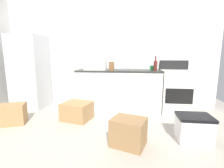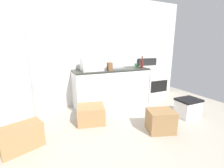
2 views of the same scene
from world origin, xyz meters
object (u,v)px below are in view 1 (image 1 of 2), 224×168
object	(u,v)px
knife_block	(112,66)
cardboard_box_small	(129,132)
wine_bottle	(155,65)
coffee_mug	(152,68)
storage_bin	(194,128)
cardboard_box_large	(77,111)
refrigerator	(30,72)
cardboard_box_medium	(9,114)
microwave	(96,64)
stove_oven	(175,91)

from	to	relation	value
knife_block	cardboard_box_small	xyz separation A→B (m)	(0.39, -1.28, -0.80)
wine_bottle	knife_block	world-z (taller)	wine_bottle
coffee_mug	storage_bin	bearing A→B (deg)	-70.23
coffee_mug	cardboard_box_large	bearing A→B (deg)	-153.99
knife_block	refrigerator	bearing A→B (deg)	175.67
knife_block	cardboard_box_medium	world-z (taller)	knife_block
coffee_mug	cardboard_box_small	xyz separation A→B (m)	(-0.45, -1.50, -0.76)
refrigerator	microwave	distance (m)	1.57
refrigerator	wine_bottle	world-z (taller)	refrigerator
refrigerator	cardboard_box_medium	world-z (taller)	refrigerator
refrigerator	cardboard_box_medium	size ratio (longest dim) A/B	3.08
cardboard_box_large	knife_block	bearing A→B (deg)	38.43
stove_oven	cardboard_box_large	xyz separation A→B (m)	(-1.95, -0.68, -0.30)
refrigerator	storage_bin	world-z (taller)	refrigerator
coffee_mug	knife_block	bearing A→B (deg)	-164.95
stove_oven	storage_bin	bearing A→B (deg)	-92.17
refrigerator	wine_bottle	xyz separation A→B (m)	(2.81, -0.10, 0.18)
microwave	cardboard_box_large	bearing A→B (deg)	-110.60
coffee_mug	refrigerator	bearing A→B (deg)	-178.34
cardboard_box_medium	stove_oven	bearing A→B (deg)	18.84
storage_bin	microwave	bearing A→B (deg)	143.97
wine_bottle	coffee_mug	bearing A→B (deg)	105.93
coffee_mug	cardboard_box_medium	world-z (taller)	coffee_mug
stove_oven	storage_bin	world-z (taller)	stove_oven
cardboard_box_medium	cardboard_box_small	size ratio (longest dim) A/B	1.25
cardboard_box_small	wine_bottle	bearing A→B (deg)	69.31
coffee_mug	knife_block	world-z (taller)	knife_block
storage_bin	cardboard_box_large	bearing A→B (deg)	163.07
microwave	cardboard_box_small	bearing A→B (deg)	-62.20
refrigerator	knife_block	size ratio (longest dim) A/B	9.24
wine_bottle	storage_bin	size ratio (longest dim) A/B	0.65
refrigerator	storage_bin	size ratio (longest dim) A/B	3.61
cardboard_box_large	microwave	bearing A→B (deg)	69.40
stove_oven	cardboard_box_medium	bearing A→B (deg)	-161.16
microwave	knife_block	size ratio (longest dim) A/B	2.56
knife_block	cardboard_box_medium	size ratio (longest dim) A/B	0.33
microwave	cardboard_box_medium	size ratio (longest dim) A/B	0.85
knife_block	storage_bin	size ratio (longest dim) A/B	0.39
stove_oven	coffee_mug	distance (m)	0.70
stove_oven	cardboard_box_small	world-z (taller)	stove_oven
stove_oven	knife_block	distance (m)	1.46
coffee_mug	storage_bin	xyz separation A→B (m)	(0.46, -1.28, -0.76)
cardboard_box_large	cardboard_box_small	xyz separation A→B (m)	(0.99, -0.80, 0.02)
microwave	storage_bin	world-z (taller)	microwave
microwave	cardboard_box_small	size ratio (longest dim) A/B	1.06
refrigerator	microwave	size ratio (longest dim) A/B	3.61
refrigerator	coffee_mug	distance (m)	2.76
refrigerator	cardboard_box_large	bearing A→B (deg)	-25.32
wine_bottle	cardboard_box_large	bearing A→B (deg)	-160.56
knife_block	cardboard_box_medium	bearing A→B (deg)	-153.82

